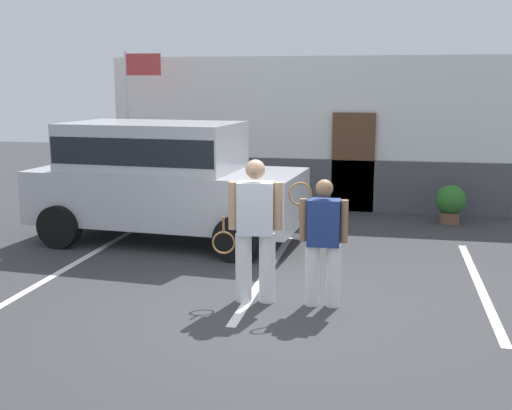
# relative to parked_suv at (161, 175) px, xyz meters

# --- Properties ---
(ground_plane) EXTENTS (40.00, 40.00, 0.00)m
(ground_plane) POSITION_rel_parked_suv_xyz_m (2.40, -3.06, -1.15)
(ground_plane) COLOR #38383A
(parking_stripe_0) EXTENTS (0.12, 4.40, 0.01)m
(parking_stripe_0) POSITION_rel_parked_suv_xyz_m (-0.81, -1.56, -1.14)
(parking_stripe_0) COLOR silver
(parking_stripe_0) RESTS_ON ground_plane
(parking_stripe_1) EXTENTS (0.12, 4.40, 0.01)m
(parking_stripe_1) POSITION_rel_parked_suv_xyz_m (2.14, -1.56, -1.14)
(parking_stripe_1) COLOR silver
(parking_stripe_1) RESTS_ON ground_plane
(parking_stripe_2) EXTENTS (0.12, 4.40, 0.01)m
(parking_stripe_2) POSITION_rel_parked_suv_xyz_m (5.10, -1.56, -1.14)
(parking_stripe_2) COLOR silver
(parking_stripe_2) RESTS_ON ground_plane
(house_frontage) EXTENTS (9.37, 0.40, 3.27)m
(house_frontage) POSITION_rel_parked_suv_xyz_m (2.41, 3.50, 0.39)
(house_frontage) COLOR white
(house_frontage) RESTS_ON ground_plane
(parked_suv) EXTENTS (4.73, 2.44, 2.05)m
(parked_suv) POSITION_rel_parked_suv_xyz_m (0.00, 0.00, 0.00)
(parked_suv) COLOR #B7B7BC
(parked_suv) RESTS_ON ground_plane
(tennis_player_man) EXTENTS (0.92, 0.34, 1.80)m
(tennis_player_man) POSITION_rel_parked_suv_xyz_m (2.23, -2.83, -0.22)
(tennis_player_man) COLOR white
(tennis_player_man) RESTS_ON ground_plane
(tennis_player_woman) EXTENTS (0.73, 0.26, 1.58)m
(tennis_player_woman) POSITION_rel_parked_suv_xyz_m (3.07, -2.82, -0.32)
(tennis_player_woman) COLOR white
(tennis_player_woman) RESTS_ON ground_plane
(potted_plant_by_porch) EXTENTS (0.58, 0.58, 0.76)m
(potted_plant_by_porch) POSITION_rel_parked_suv_xyz_m (5.04, 2.42, -0.72)
(potted_plant_by_porch) COLOR brown
(potted_plant_by_porch) RESTS_ON ground_plane
(flag_pole) EXTENTS (0.80, 0.05, 3.37)m
(flag_pole) POSITION_rel_parked_suv_xyz_m (-1.51, 2.62, 1.17)
(flag_pole) COLOR silver
(flag_pole) RESTS_ON ground_plane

